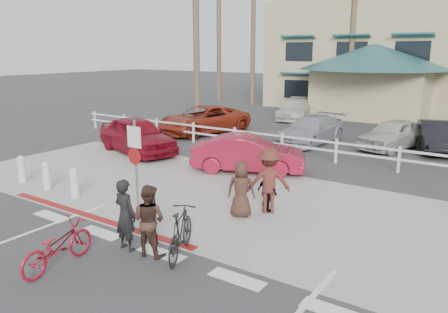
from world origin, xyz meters
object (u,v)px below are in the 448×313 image
Objects in this scene: bike_black at (181,232)px; bike_red at (57,246)px; sign_post at (136,162)px; car_red_compact at (137,135)px; car_white_sedan at (248,154)px.

bike_red is at bearing 21.61° from bike_black.
bike_black is at bearing -27.50° from sign_post.
sign_post reaches higher than bike_red.
bike_red is 2.56m from bike_black.
bike_black is at bearing -112.16° from car_red_compact.
bike_black is (2.72, -1.41, -0.90)m from sign_post.
car_white_sedan reaches higher than bike_black.
sign_post is 0.70× the size of car_white_sedan.
bike_red is 0.44× the size of car_white_sedan.
bike_black is 7.12m from car_white_sedan.
bike_black is at bearing 175.86° from car_white_sedan.
car_white_sedan is at bearing -71.47° from car_red_compact.
sign_post is 3.19m from bike_black.
sign_post reaches higher than car_red_compact.
car_white_sedan is at bearing -92.68° from bike_red.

